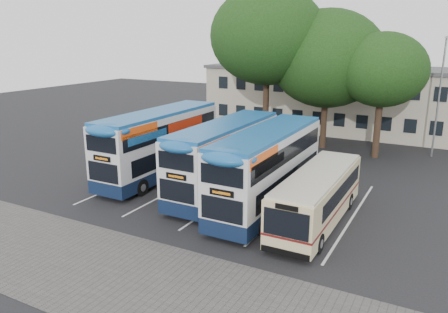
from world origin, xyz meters
The scene contains 12 objects.
ground centered at (0.00, 0.00, 0.00)m, with size 120.00×120.00×0.00m, color black.
paving_strip centered at (-2.00, -5.00, 0.01)m, with size 40.00×6.00×0.01m, color #595654.
bay_lines centered at (-3.75, 5.00, 0.01)m, with size 14.12×11.00×0.01m.
depot_building centered at (0.00, 26.99, 3.15)m, with size 32.40×8.40×6.20m.
lamp_post centered at (6.00, 19.97, 5.08)m, with size 0.25×1.05×9.06m.
tree_left centered at (-6.84, 17.23, 9.06)m, with size 9.24×9.24×13.00m.
tree_mid centered at (-2.31, 18.90, 7.30)m, with size 9.16×9.16×11.20m.
tree_right centered at (2.16, 17.67, 6.64)m, with size 6.44×6.44×9.40m.
bus_dd_left centered at (-9.51, 5.98, 2.42)m, with size 2.56×10.56×4.40m.
bus_dd_mid centered at (-4.30, 5.31, 2.32)m, with size 2.45×10.10×4.21m.
bus_dd_right centered at (-1.20, 4.33, 2.36)m, with size 2.50×10.30×4.29m.
bus_single centered at (1.79, 3.59, 1.50)m, with size 2.26×8.88×2.64m.
Camera 1 is at (7.28, -16.41, 8.97)m, focal length 35.00 mm.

